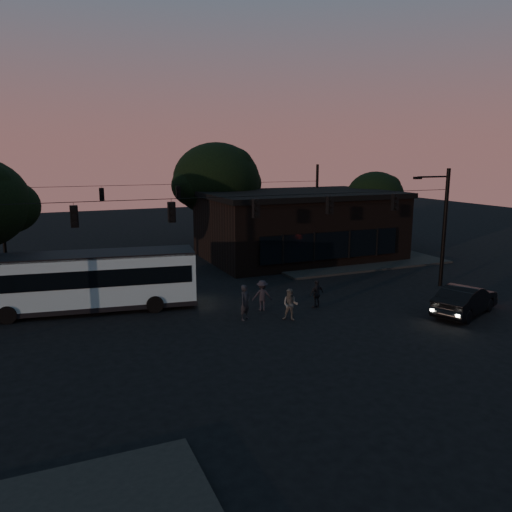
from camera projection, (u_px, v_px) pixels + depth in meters
name	position (u px, v px, depth m)	size (l,w,h in m)	color
ground	(289.00, 333.00, 23.62)	(120.00, 120.00, 0.00)	black
sidewalk_far_right	(342.00, 257.00, 40.87)	(14.00, 10.00, 0.15)	black
building	(299.00, 225.00, 40.96)	(15.40, 10.41, 5.40)	black
tree_behind	(217.00, 180.00, 43.75)	(7.60, 7.60, 9.43)	black
tree_right	(375.00, 196.00, 45.90)	(5.20, 5.20, 6.86)	black
signal_rig_near	(256.00, 229.00, 26.34)	(26.24, 0.30, 7.50)	black
signal_rig_far	(179.00, 206.00, 40.79)	(26.24, 0.30, 7.50)	black
bus	(89.00, 279.00, 26.77)	(11.53, 4.26, 3.17)	#9EBFC9
car	(465.00, 300.00, 26.28)	(1.69, 4.84, 1.60)	black
pedestrian_a	(245.00, 302.00, 25.41)	(0.67, 0.44, 1.83)	black
pedestrian_b	(290.00, 305.00, 25.37)	(0.80, 0.62, 1.64)	#504D48
pedestrian_c	(317.00, 294.00, 27.47)	(0.93, 0.39, 1.59)	black
pedestrian_d	(262.00, 295.00, 27.00)	(1.08, 0.62, 1.67)	black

